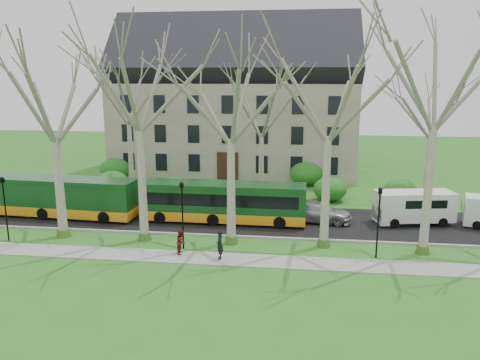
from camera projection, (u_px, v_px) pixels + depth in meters
The scene contains 15 objects.
ground at pixel (278, 247), 30.15m from camera, with size 120.00×120.00×0.00m, color #317521.
sidewalk at pixel (276, 262), 27.72m from camera, with size 70.00×2.00×0.06m, color gray.
road at pixel (281, 221), 35.47m from camera, with size 80.00×8.00×0.06m, color black.
curb at pixel (279, 238), 31.59m from camera, with size 80.00×0.25×0.14m, color #A5A39E.
building at pixel (235, 101), 52.36m from camera, with size 26.50×12.20×16.00m.
tree_row_verge at pixel (280, 139), 28.91m from camera, with size 49.00×7.00×14.00m.
tree_row_far at pixel (269, 134), 39.65m from camera, with size 33.00×7.00×12.00m.
lamp_row at pixel (278, 213), 28.62m from camera, with size 36.22×0.22×4.30m.
hedges at pixel (235, 182), 44.05m from camera, with size 30.60×8.60×2.00m.
bus_lead at pixel (58, 196), 36.39m from camera, with size 12.53×2.61×3.13m, color #13431A, non-canonical shape.
bus_follow at pixel (224, 202), 34.99m from camera, with size 12.17×2.54×3.04m, color #13431A, non-canonical shape.
sedan at pixel (317, 212), 35.14m from camera, with size 2.12×5.21×1.51m, color #A6A6AB.
van_a at pixel (414, 208), 34.51m from camera, with size 5.59×2.03×2.44m, color white, non-canonical shape.
pedestrian_a at pixel (220, 244), 27.91m from camera, with size 0.65×0.43×1.79m, color black.
pedestrian_b at pixel (181, 242), 28.79m from camera, with size 0.73×0.57×1.50m, color maroon.
Camera 1 is at (1.11, -28.56, 10.80)m, focal length 35.00 mm.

